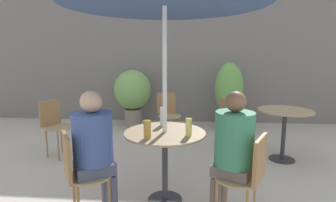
# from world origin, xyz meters

# --- Properties ---
(storefront_wall) EXTENTS (10.00, 0.06, 3.00)m
(storefront_wall) POSITION_xyz_m (0.00, 3.63, 1.50)
(storefront_wall) COLOR slate
(storefront_wall) RESTS_ON ground_plane
(cafe_table_near) EXTENTS (0.83, 0.83, 0.75)m
(cafe_table_near) POSITION_xyz_m (-0.09, 0.15, 0.61)
(cafe_table_near) COLOR #2D2D33
(cafe_table_near) RESTS_ON ground_plane
(cafe_table_far) EXTENTS (0.76, 0.76, 0.75)m
(cafe_table_far) POSITION_xyz_m (1.54, 1.39, 0.59)
(cafe_table_far) COLOR #2D2D33
(cafe_table_far) RESTS_ON ground_plane
(bistro_chair_0) EXTENTS (0.47, 0.46, 0.86)m
(bistro_chair_0) POSITION_xyz_m (-0.80, -0.30, 0.53)
(bistro_chair_0) COLOR #997F56
(bistro_chair_0) RESTS_ON ground_plane
(bistro_chair_1) EXTENTS (0.46, 0.45, 0.86)m
(bistro_chair_1) POSITION_xyz_m (0.66, -0.24, 0.53)
(bistro_chair_1) COLOR #997F56
(bistro_chair_1) RESTS_ON ground_plane
(bistro_chair_2) EXTENTS (0.44, 0.42, 0.86)m
(bistro_chair_2) POSITION_xyz_m (0.80, 1.70, 0.53)
(bistro_chair_2) COLOR #997F56
(bistro_chair_2) RESTS_ON ground_plane
(bistro_chair_3) EXTENTS (0.46, 0.45, 0.86)m
(bistro_chair_3) POSITION_xyz_m (-1.87, 1.30, 0.53)
(bistro_chair_3) COLOR #997F56
(bistro_chair_3) RESTS_ON ground_plane
(bistro_chair_4) EXTENTS (0.44, 0.46, 0.86)m
(bistro_chair_4) POSITION_xyz_m (-0.22, 2.21, 0.53)
(bistro_chair_4) COLOR #997F56
(bistro_chair_4) RESTS_ON ground_plane
(seated_person_0) EXTENTS (0.44, 0.43, 1.22)m
(seated_person_0) POSITION_xyz_m (-0.68, -0.23, 0.72)
(seated_person_0) COLOR #42475B
(seated_person_0) RESTS_ON ground_plane
(seated_person_1) EXTENTS (0.42, 0.40, 1.22)m
(seated_person_1) POSITION_xyz_m (0.54, -0.18, 0.73)
(seated_person_1) COLOR brown
(seated_person_1) RESTS_ON ground_plane
(beer_glass_0) EXTENTS (0.07, 0.07, 0.17)m
(beer_glass_0) POSITION_xyz_m (-0.23, -0.08, 0.84)
(beer_glass_0) COLOR #B28433
(beer_glass_0) RESTS_ON cafe_table_near
(beer_glass_1) EXTENTS (0.06, 0.06, 0.17)m
(beer_glass_1) POSITION_xyz_m (0.15, 0.03, 0.84)
(beer_glass_1) COLOR #DBC65B
(beer_glass_1) RESTS_ON cafe_table_near
(beer_glass_2) EXTENTS (0.06, 0.06, 0.20)m
(beer_glass_2) POSITION_xyz_m (-0.13, 0.41, 0.85)
(beer_glass_2) COLOR silver
(beer_glass_2) RESTS_ON cafe_table_near
(potted_plant_0) EXTENTS (0.79, 0.79, 1.23)m
(potted_plant_0) POSITION_xyz_m (-1.05, 3.07, 0.75)
(potted_plant_0) COLOR slate
(potted_plant_0) RESTS_ON ground_plane
(potted_plant_1) EXTENTS (0.57, 0.57, 1.39)m
(potted_plant_1) POSITION_xyz_m (0.97, 3.00, 0.72)
(potted_plant_1) COLOR brown
(potted_plant_1) RESTS_ON ground_plane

